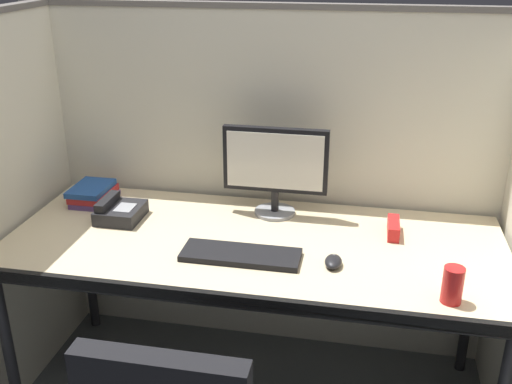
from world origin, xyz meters
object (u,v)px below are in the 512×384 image
object	(u,v)px
soda_can	(453,285)
book_stack	(93,194)
computer_mouse	(333,262)
red_stapler	(393,228)
keyboard_main	(241,255)
monitor_center	(275,165)
desk	(253,253)
desk_phone	(119,211)

from	to	relation	value
soda_can	book_stack	distance (m)	1.55
computer_mouse	soda_can	world-z (taller)	soda_can
book_stack	soda_can	bearing A→B (deg)	-19.83
red_stapler	soda_can	bearing A→B (deg)	-69.18
keyboard_main	soda_can	bearing A→B (deg)	-12.07
book_stack	monitor_center	bearing A→B (deg)	1.69
desk	desk_phone	size ratio (longest dim) A/B	10.00
desk	computer_mouse	size ratio (longest dim) A/B	19.79
computer_mouse	book_stack	world-z (taller)	book_stack
monitor_center	book_stack	bearing A→B (deg)	-178.31
soda_can	desk_phone	world-z (taller)	soda_can
desk	soda_can	distance (m)	0.76
monitor_center	book_stack	xyz separation A→B (m)	(-0.81, -0.02, -0.18)
keyboard_main	book_stack	distance (m)	0.84
red_stapler	desk	bearing A→B (deg)	-162.52
computer_mouse	red_stapler	xyz separation A→B (m)	(0.21, 0.29, 0.01)
monitor_center	red_stapler	bearing A→B (deg)	-12.08
desk	keyboard_main	distance (m)	0.14
monitor_center	computer_mouse	world-z (taller)	monitor_center
keyboard_main	red_stapler	xyz separation A→B (m)	(0.54, 0.29, 0.02)
soda_can	computer_mouse	bearing A→B (deg)	157.68
desk_phone	keyboard_main	bearing A→B (deg)	-21.86
book_stack	red_stapler	bearing A→B (deg)	-3.55
computer_mouse	soda_can	bearing A→B (deg)	-22.32
desk	monitor_center	xyz separation A→B (m)	(0.04, 0.27, 0.27)
keyboard_main	red_stapler	size ratio (longest dim) A/B	2.87
desk	monitor_center	distance (m)	0.38
keyboard_main	computer_mouse	size ratio (longest dim) A/B	4.48
red_stapler	desk_phone	distance (m)	1.11
monitor_center	soda_can	distance (m)	0.87
monitor_center	computer_mouse	xyz separation A→B (m)	(0.27, -0.39, -0.20)
book_stack	desk_phone	xyz separation A→B (m)	(0.19, -0.15, -0.00)
red_stapler	desk_phone	xyz separation A→B (m)	(-1.10, -0.07, 0.01)
monitor_center	keyboard_main	bearing A→B (deg)	-98.34
desk	computer_mouse	xyz separation A→B (m)	(0.31, -0.13, 0.07)
monitor_center	computer_mouse	size ratio (longest dim) A/B	4.48
desk	soda_can	bearing A→B (deg)	-22.07
monitor_center	desk	bearing A→B (deg)	-98.40
keyboard_main	book_stack	bearing A→B (deg)	153.41
monitor_center	red_stapler	xyz separation A→B (m)	(0.48, -0.10, -0.19)
soda_can	keyboard_main	bearing A→B (deg)	167.93
keyboard_main	computer_mouse	distance (m)	0.33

